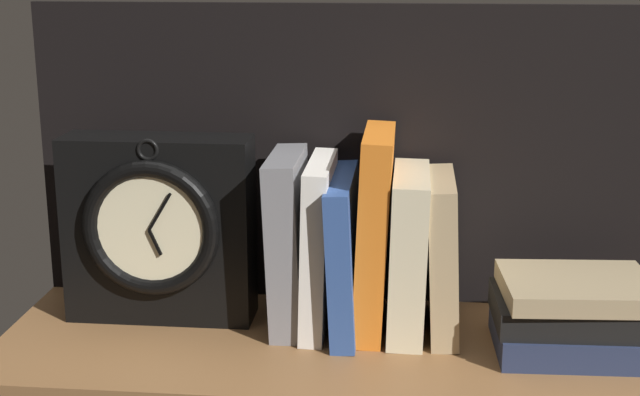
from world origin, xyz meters
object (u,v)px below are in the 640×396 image
(book_cream_twain, at_px, (408,252))
(book_orange_pandolfini, at_px, (374,232))
(book_blue_modern, at_px, (345,253))
(framed_clock, at_px, (158,228))
(book_stack_side, at_px, (580,317))
(book_gray_chess, at_px, (289,241))
(book_tan_shortstories, at_px, (442,255))
(book_white_catcher, at_px, (319,244))

(book_cream_twain, bearing_deg, book_orange_pandolfini, 180.00)
(book_blue_modern, relative_size, framed_clock, 0.80)
(book_cream_twain, height_order, framed_clock, framed_clock)
(book_cream_twain, distance_m, framed_clock, 0.28)
(book_stack_side, bearing_deg, book_orange_pandolfini, 168.17)
(book_gray_chess, bearing_deg, book_cream_twain, 0.00)
(book_gray_chess, relative_size, book_tan_shortstories, 1.12)
(book_orange_pandolfini, height_order, book_cream_twain, book_orange_pandolfini)
(book_white_catcher, xyz_separation_m, book_blue_modern, (0.03, 0.00, -0.01))
(book_tan_shortstories, height_order, book_stack_side, book_tan_shortstories)
(book_gray_chess, bearing_deg, book_blue_modern, 0.00)
(book_orange_pandolfini, relative_size, book_tan_shortstories, 1.28)
(book_orange_pandolfini, bearing_deg, book_blue_modern, 180.00)
(book_white_catcher, distance_m, book_blue_modern, 0.03)
(book_gray_chess, xyz_separation_m, book_cream_twain, (0.13, 0.00, -0.01))
(book_orange_pandolfini, relative_size, framed_clock, 1.03)
(book_white_catcher, bearing_deg, book_cream_twain, 0.00)
(book_tan_shortstories, bearing_deg, book_gray_chess, 180.00)
(book_orange_pandolfini, xyz_separation_m, book_tan_shortstories, (0.07, 0.00, -0.02))
(book_tan_shortstories, xyz_separation_m, framed_clock, (-0.32, 0.00, 0.02))
(book_gray_chess, bearing_deg, book_tan_shortstories, 0.00)
(book_orange_pandolfini, xyz_separation_m, framed_clock, (-0.24, 0.00, -0.00))
(book_gray_chess, bearing_deg, framed_clock, 179.72)
(book_cream_twain, relative_size, framed_clock, 0.83)
(book_tan_shortstories, distance_m, book_stack_side, 0.16)
(framed_clock, height_order, book_stack_side, framed_clock)
(book_gray_chess, height_order, book_blue_modern, book_gray_chess)
(book_white_catcher, bearing_deg, book_orange_pandolfini, 0.00)
(book_blue_modern, distance_m, book_orange_pandolfini, 0.04)
(book_white_catcher, height_order, book_cream_twain, book_white_catcher)
(book_white_catcher, distance_m, book_orange_pandolfini, 0.06)
(book_gray_chess, bearing_deg, book_stack_side, -8.33)
(book_blue_modern, bearing_deg, book_orange_pandolfini, 0.00)
(book_cream_twain, height_order, book_tan_shortstories, book_cream_twain)
(book_gray_chess, distance_m, framed_clock, 0.15)
(book_orange_pandolfini, distance_m, book_stack_side, 0.23)
(book_orange_pandolfini, bearing_deg, book_tan_shortstories, 0.00)
(book_gray_chess, distance_m, book_white_catcher, 0.03)
(book_orange_pandolfini, bearing_deg, book_stack_side, -11.83)
(book_white_catcher, xyz_separation_m, book_tan_shortstories, (0.14, 0.00, -0.01))
(framed_clock, bearing_deg, book_tan_shortstories, -0.13)
(book_white_catcher, distance_m, book_tan_shortstories, 0.14)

